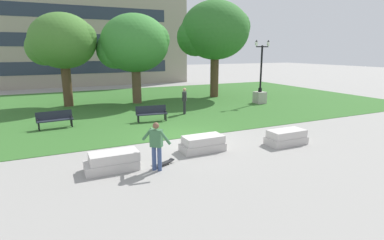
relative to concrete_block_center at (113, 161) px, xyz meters
name	(u,v)px	position (x,y,z in m)	size (l,w,h in m)	color
ground_plane	(185,138)	(3.88, 2.51, -0.31)	(140.00, 140.00, 0.00)	gray
grass_lawn	(133,104)	(3.88, 12.51, -0.30)	(40.00, 20.00, 0.02)	#336628
concrete_block_center	(113,161)	(0.00, 0.00, 0.00)	(1.83, 0.90, 0.64)	#BCB7B2
concrete_block_left	(203,144)	(3.77, 0.49, 0.00)	(1.80, 0.90, 0.64)	#BCB7B2
concrete_block_right	(286,137)	(7.56, -0.25, 0.00)	(1.80, 0.90, 0.64)	#BCB7B2
person_skateboarder	(156,144)	(1.38, -0.70, 0.66)	(0.79, 1.03, 1.71)	#384C7A
skateboard	(163,163)	(1.71, -0.39, -0.22)	(1.01, 0.62, 0.14)	black
park_bench_near_left	(55,118)	(-1.71, 7.12, 0.23)	(1.84, 0.71, 0.90)	#1E232D
park_bench_near_right	(151,112)	(3.46, 6.49, 0.23)	(1.85, 0.72, 0.90)	#1E232D
lamp_post_right	(260,91)	(13.05, 8.82, 0.70)	(1.32, 0.80, 4.83)	#ADA89E
tree_near_left	(214,31)	(11.41, 13.38, 5.37)	(6.13, 5.84, 8.23)	#4C3823
tree_near_right	(134,44)	(4.28, 13.07, 4.24)	(5.39, 5.14, 6.78)	brown
tree_far_left	(62,42)	(-0.73, 13.90, 4.35)	(4.85, 4.62, 6.69)	#4C3823
person_bystander_near_lawn	(184,99)	(6.03, 7.53, 0.68)	(0.41, 0.59, 1.71)	#28282D
building_facade_distant	(86,25)	(2.47, 27.01, 6.58)	(24.42, 1.03, 13.79)	gray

